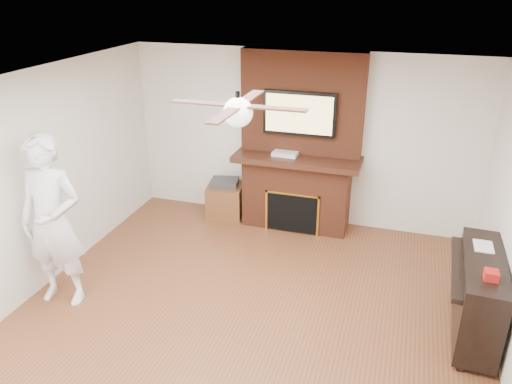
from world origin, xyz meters
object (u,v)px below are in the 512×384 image
(fireplace, at_px, (298,160))
(piano, at_px, (478,294))
(side_table, at_px, (225,199))
(person, at_px, (53,222))

(fireplace, bearing_deg, piano, -39.35)
(fireplace, height_order, side_table, fireplace)
(fireplace, distance_m, piano, 3.01)
(person, relative_size, piano, 1.45)
(person, bearing_deg, piano, 3.29)
(fireplace, xyz_separation_m, piano, (2.29, -1.88, -0.53))
(side_table, bearing_deg, person, -121.88)
(fireplace, distance_m, side_table, 1.32)
(fireplace, xyz_separation_m, side_table, (-1.10, -0.07, -0.72))
(side_table, bearing_deg, fireplace, -6.98)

